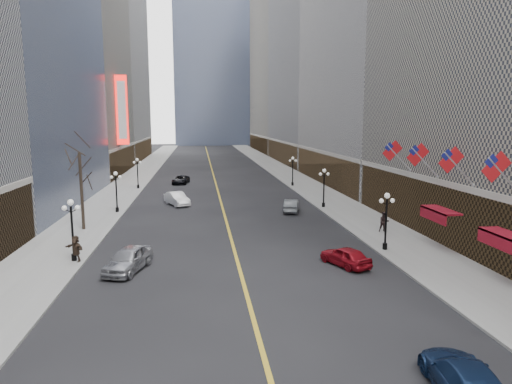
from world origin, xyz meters
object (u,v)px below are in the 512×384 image
object	(u,v)px
streetlamp_east_3	(293,168)
streetlamp_west_3	(137,170)
streetlamp_west_2	(116,187)
streetlamp_west_1	(72,224)
car_sb_mid	(345,256)
car_nb_far	(181,180)
streetlamp_east_2	(324,184)
car_sb_near	(465,380)
car_nb_mid	(177,199)
streetlamp_east_1	(386,215)
car_sb_far	(291,206)
car_nb_near	(128,259)

from	to	relation	value
streetlamp_east_3	streetlamp_west_3	xyz separation A→B (m)	(-23.60, 0.00, 0.00)
streetlamp_west_2	streetlamp_west_1	bearing A→B (deg)	-90.00
streetlamp_east_3	car_sb_mid	distance (m)	39.47
car_nb_far	car_sb_mid	xyz separation A→B (m)	(13.18, -44.43, 0.03)
streetlamp_east_2	streetlamp_east_3	world-z (taller)	same
car_sb_mid	car_nb_far	bearing A→B (deg)	-97.34
car_nb_far	car_sb_near	world-z (taller)	car_sb_near
car_sb_mid	streetlamp_east_2	bearing A→B (deg)	-125.28
streetlamp_west_2	car_nb_mid	bearing A→B (deg)	32.82
streetlamp_east_2	car_sb_near	world-z (taller)	streetlamp_east_2
streetlamp_west_1	car_sb_mid	size ratio (longest dim) A/B	1.10
streetlamp_east_2	car_sb_mid	bearing A→B (deg)	-101.41
streetlamp_east_2	streetlamp_west_3	distance (m)	29.68
car_sb_mid	streetlamp_east_1	bearing A→B (deg)	-167.25
streetlamp_east_3	car_sb_mid	xyz separation A→B (m)	(-4.27, -39.18, -2.20)
streetlamp_east_3	car_sb_mid	bearing A→B (deg)	-96.23
streetlamp_east_3	car_nb_far	xyz separation A→B (m)	(-17.46, 5.25, -2.22)
streetlamp_east_3	car_sb_far	world-z (taller)	streetlamp_east_3
streetlamp_west_1	car_sb_far	bearing A→B (deg)	40.11
streetlamp_east_3	streetlamp_west_2	size ratio (longest dim) A/B	1.00
car_nb_mid	car_sb_mid	distance (m)	28.41
streetlamp_east_1	car_nb_mid	bearing A→B (deg)	127.89
car_nb_far	car_sb_mid	distance (m)	46.34
car_nb_far	car_nb_near	bearing A→B (deg)	-83.11
car_sb_near	streetlamp_west_2	bearing A→B (deg)	-54.22
streetlamp_east_3	streetlamp_east_2	bearing A→B (deg)	-90.00
streetlamp_east_2	car_nb_near	world-z (taller)	streetlamp_east_2
car_nb_near	car_nb_far	size ratio (longest dim) A/B	1.02
car_nb_near	car_sb_near	xyz separation A→B (m)	(14.53, -16.47, -0.08)
streetlamp_east_1	streetlamp_west_2	size ratio (longest dim) A/B	1.00
streetlamp_east_2	car_nb_mid	xyz separation A→B (m)	(-17.21, 4.12, -2.11)
car_nb_far	car_sb_near	distance (m)	61.47
streetlamp_east_2	car_sb_near	distance (m)	37.29
streetlamp_west_3	car_sb_mid	xyz separation A→B (m)	(19.33, -39.18, -2.20)
streetlamp_west_3	car_sb_mid	size ratio (longest dim) A/B	1.10
streetlamp_east_2	car_sb_far	bearing A→B (deg)	-158.47
streetlamp_east_1	car_sb_mid	bearing A→B (deg)	-143.38
streetlamp_west_1	car_sb_mid	xyz separation A→B (m)	(19.33, -3.18, -2.20)
car_nb_far	car_sb_near	bearing A→B (deg)	-68.75
streetlamp_west_1	car_nb_far	bearing A→B (deg)	81.53
car_nb_mid	streetlamp_west_3	bearing A→B (deg)	90.81
streetlamp_east_2	streetlamp_west_3	xyz separation A→B (m)	(-23.60, 18.00, 0.00)
streetlamp_west_1	streetlamp_west_3	size ratio (longest dim) A/B	1.00
streetlamp_east_3	streetlamp_west_1	size ratio (longest dim) A/B	1.00
streetlamp_west_3	car_sb_near	xyz separation A→B (m)	(18.74, -54.91, -2.13)
car_nb_near	car_nb_far	world-z (taller)	car_nb_near
streetlamp_west_1	streetlamp_west_3	bearing A→B (deg)	90.00
streetlamp_east_3	streetlamp_west_2	bearing A→B (deg)	-142.67
car_nb_mid	streetlamp_west_2	bearing A→B (deg)	-171.09
car_sb_near	car_sb_mid	bearing A→B (deg)	-83.28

